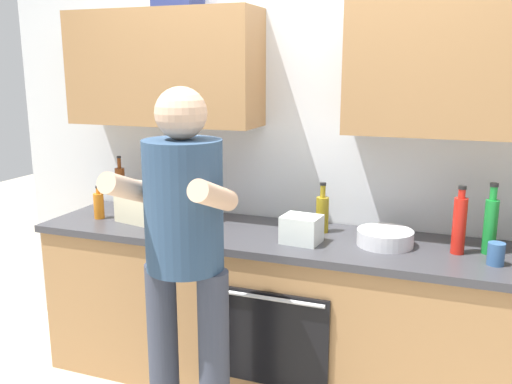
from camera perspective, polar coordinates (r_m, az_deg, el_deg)
name	(u,v)px	position (r m, az deg, el deg)	size (l,w,h in m)	color
back_wall_unit	(305,120)	(3.09, 5.09, 7.46)	(4.00, 0.38, 2.50)	silver
counter	(288,314)	(3.11, 3.34, -12.49)	(2.84, 0.67, 0.90)	#A37547
person_standing	(184,248)	(2.42, -7.44, -5.75)	(0.49, 0.45, 1.70)	#383D4C
bottle_juice	(99,205)	(3.39, -16.01, -1.33)	(0.06, 0.06, 0.20)	orange
bottle_soda	(491,224)	(2.86, 23.17, -3.07)	(0.06, 0.06, 0.35)	#198C33
bottle_wine	(169,207)	(2.97, -9.02, -1.50)	(0.06, 0.06, 0.36)	#471419
bottle_oil	(322,213)	(3.00, 6.90, -2.18)	(0.07, 0.07, 0.28)	olive
bottle_water	(187,214)	(3.03, -7.17, -2.23)	(0.07, 0.07, 0.24)	silver
bottle_hotsauce	(459,224)	(2.80, 20.36, -3.13)	(0.06, 0.06, 0.33)	red
bottle_vinegar	(121,188)	(3.53, -13.89, 0.36)	(0.06, 0.06, 0.35)	brown
cup_tea	(496,254)	(2.73, 23.65, -5.91)	(0.08, 0.08, 0.10)	#33598C
cup_ceramic	(212,214)	(3.20, -4.57, -2.26)	(0.07, 0.07, 0.10)	#BF4C47
cup_stoneware	(181,213)	(3.24, -7.76, -2.16)	(0.09, 0.09, 0.10)	slate
mixing_bowl	(385,238)	(2.86, 13.25, -4.64)	(0.28, 0.28, 0.08)	silver
grocery_bag_produce	(302,229)	(2.82, 4.75, -3.87)	(0.19, 0.16, 0.14)	silver
grocery_bag_rice	(138,203)	(3.25, -12.13, -1.09)	(0.25, 0.15, 0.23)	beige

